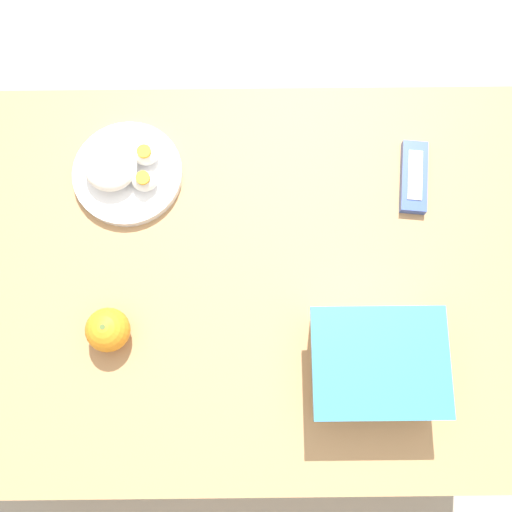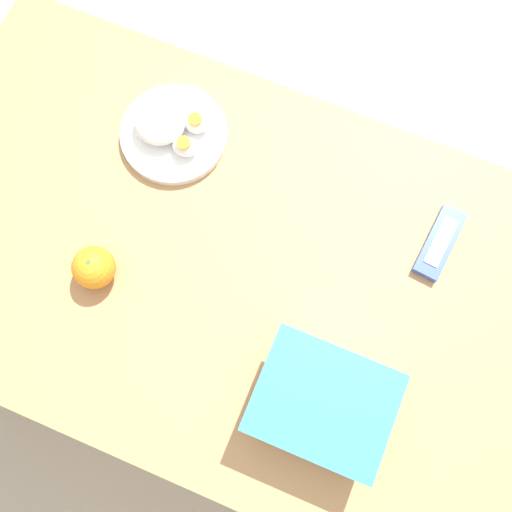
{
  "view_description": "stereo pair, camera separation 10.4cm",
  "coord_description": "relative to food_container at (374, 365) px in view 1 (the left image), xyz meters",
  "views": [
    {
      "loc": [
        -0.03,
        0.23,
        1.74
      ],
      "look_at": [
        -0.04,
        -0.03,
        0.73
      ],
      "focal_mm": 42.0,
      "sensor_mm": 36.0,
      "label": 1
    },
    {
      "loc": [
        -0.13,
        0.21,
        1.74
      ],
      "look_at": [
        -0.04,
        -0.03,
        0.73
      ],
      "focal_mm": 42.0,
      "sensor_mm": 36.0,
      "label": 2
    }
  ],
  "objects": [
    {
      "name": "candy_bar",
      "position": [
        -0.1,
        -0.34,
        -0.04
      ],
      "size": [
        0.06,
        0.14,
        0.02
      ],
      "color": "#334C9E",
      "rests_on": "table"
    },
    {
      "name": "orange_fruit",
      "position": [
        0.44,
        -0.06,
        -0.01
      ],
      "size": [
        0.07,
        0.07,
        0.07
      ],
      "color": "orange",
      "rests_on": "table"
    },
    {
      "name": "food_container",
      "position": [
        0.0,
        0.0,
        0.0
      ],
      "size": [
        0.21,
        0.17,
        0.1
      ],
      "color": "white",
      "rests_on": "table"
    },
    {
      "name": "rice_plate",
      "position": [
        0.43,
        -0.35,
        -0.02
      ],
      "size": [
        0.2,
        0.2,
        0.06
      ],
      "color": "white",
      "rests_on": "table"
    },
    {
      "name": "table",
      "position": [
        0.23,
        -0.16,
        -0.14
      ],
      "size": [
        1.24,
        0.74,
        0.7
      ],
      "color": "#AD7F51",
      "rests_on": "ground_plane"
    },
    {
      "name": "ground_plane",
      "position": [
        0.23,
        -0.16,
        -0.75
      ],
      "size": [
        10.0,
        10.0,
        0.0
      ],
      "primitive_type": "plane",
      "color": "#B2A899"
    }
  ]
}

